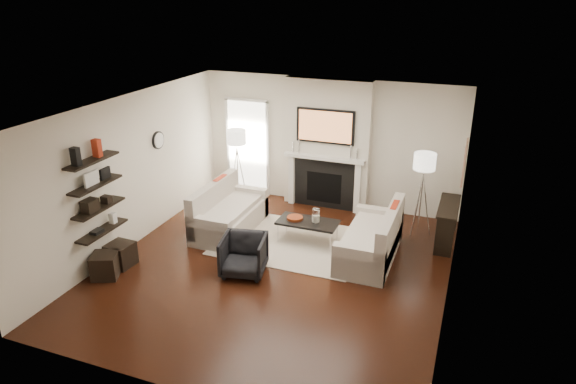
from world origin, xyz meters
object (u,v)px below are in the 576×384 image
(loveseat_left_base, at_px, (230,220))
(ottoman_near, at_px, (121,254))
(lamp_left_shade, at_px, (236,137))
(loveseat_right_base, at_px, (369,247))
(armchair, at_px, (244,253))
(lamp_right_shade, at_px, (425,161))
(coffee_table, at_px, (308,222))

(loveseat_left_base, height_order, ottoman_near, loveseat_left_base)
(lamp_left_shade, bearing_deg, loveseat_right_base, -25.03)
(loveseat_right_base, bearing_deg, armchair, -145.76)
(loveseat_left_base, height_order, lamp_right_shade, lamp_right_shade)
(loveseat_left_base, distance_m, coffee_table, 1.57)
(loveseat_right_base, xyz_separation_m, armchair, (-1.81, -1.23, 0.15))
(loveseat_left_base, height_order, coffee_table, same)
(coffee_table, relative_size, armchair, 1.54)
(loveseat_left_base, xyz_separation_m, lamp_right_shade, (3.41, 1.13, 1.24))
(coffee_table, height_order, ottoman_near, coffee_table)
(lamp_left_shade, bearing_deg, armchair, -62.49)
(loveseat_right_base, bearing_deg, coffee_table, 171.28)
(loveseat_right_base, height_order, lamp_left_shade, lamp_left_shade)
(lamp_left_shade, distance_m, lamp_right_shade, 3.91)
(armchair, relative_size, lamp_right_shade, 1.79)
(armchair, bearing_deg, loveseat_right_base, 22.26)
(ottoman_near, bearing_deg, lamp_left_shade, 79.17)
(lamp_right_shade, distance_m, ottoman_near, 5.56)
(loveseat_left_base, bearing_deg, lamp_left_shade, 109.55)
(loveseat_right_base, height_order, armchair, armchair)
(loveseat_left_base, distance_m, lamp_left_shade, 1.92)
(loveseat_left_base, distance_m, lamp_right_shade, 3.80)
(lamp_left_shade, bearing_deg, coffee_table, -32.94)
(lamp_left_shade, bearing_deg, ottoman_near, -100.83)
(lamp_left_shade, height_order, lamp_right_shade, same)
(armchair, height_order, ottoman_near, armchair)
(loveseat_right_base, bearing_deg, lamp_left_shade, 154.97)
(coffee_table, distance_m, lamp_right_shade, 2.38)
(loveseat_right_base, distance_m, lamp_right_shade, 1.89)
(loveseat_right_base, distance_m, lamp_left_shade, 3.78)
(loveseat_right_base, bearing_deg, lamp_right_shade, 61.98)
(lamp_right_shade, bearing_deg, loveseat_left_base, -161.60)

